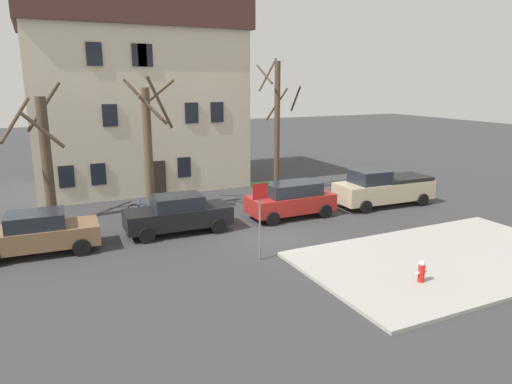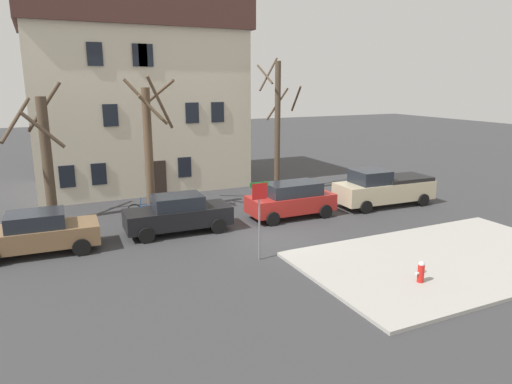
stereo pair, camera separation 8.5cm
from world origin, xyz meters
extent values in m
plane|color=#38383A|center=(0.00, 0.00, 0.00)|extent=(120.00, 120.00, 0.00)
cube|color=#A8A59E|center=(4.76, -5.26, 0.06)|extent=(11.17, 6.51, 0.12)
cube|color=beige|center=(-2.91, 13.41, 4.80)|extent=(12.50, 7.89, 9.60)
cube|color=#4C2D28|center=(-2.91, 13.41, 10.48)|extent=(13.00, 8.39, 1.77)
cube|color=#2D231E|center=(-2.75, 9.42, 1.05)|extent=(1.10, 0.12, 2.10)
cube|color=black|center=(-7.60, 9.43, 1.60)|extent=(0.80, 0.08, 1.20)
cube|color=black|center=(-5.96, 9.43, 1.60)|extent=(0.80, 0.08, 1.20)
cube|color=black|center=(-1.04, 9.43, 1.60)|extent=(0.80, 0.08, 1.20)
cube|color=black|center=(-5.11, 9.43, 4.80)|extent=(0.80, 0.08, 1.20)
cube|color=black|center=(-0.46, 9.43, 4.80)|extent=(0.80, 0.08, 1.20)
cube|color=black|center=(1.13, 9.43, 4.80)|extent=(0.80, 0.08, 1.20)
cube|color=black|center=(-5.68, 9.43, 8.00)|extent=(0.80, 0.08, 1.20)
cube|color=black|center=(-3.33, 9.43, 8.00)|extent=(0.80, 0.08, 1.20)
cube|color=black|center=(-3.01, 9.43, 8.00)|extent=(0.80, 0.08, 1.20)
cylinder|color=#4C3D2D|center=(-8.52, 6.55, 2.97)|extent=(0.48, 0.48, 5.94)
cylinder|color=#4C3D2D|center=(-8.40, 7.33, 5.42)|extent=(1.72, 0.42, 2.36)
cylinder|color=#4C3D2D|center=(-9.65, 7.16, 4.88)|extent=(1.42, 2.44, 1.94)
cylinder|color=#4C3D2D|center=(-8.56, 5.72, 4.49)|extent=(1.77, 0.26, 1.73)
cylinder|color=brown|center=(-3.85, 6.07, 3.16)|extent=(0.42, 0.42, 6.32)
cylinder|color=brown|center=(-3.32, 5.39, 5.59)|extent=(1.54, 1.27, 2.59)
cylinder|color=brown|center=(-3.09, 6.70, 6.01)|extent=(1.42, 1.69, 1.42)
cylinder|color=brown|center=(-3.67, 5.38, 5.26)|extent=(1.51, 0.54, 1.47)
cylinder|color=brown|center=(-4.13, 5.28, 5.75)|extent=(1.74, 0.73, 1.97)
cylinder|color=#4C3D2D|center=(3.95, 7.04, 3.87)|extent=(0.34, 0.34, 7.73)
cylinder|color=#4C3D2D|center=(3.68, 7.72, 7.01)|extent=(1.49, 0.68, 1.91)
cylinder|color=#4C3D2D|center=(4.21, 7.59, 5.28)|extent=(1.25, 0.68, 1.92)
cylinder|color=#4C3D2D|center=(3.09, 6.99, 7.00)|extent=(0.21, 1.77, 1.11)
cylinder|color=#4C3D2D|center=(4.98, 6.71, 5.61)|extent=(0.78, 2.17, 1.53)
cube|color=brown|center=(-9.20, 2.17, 0.70)|extent=(4.65, 2.03, 0.77)
cube|color=#1E232B|center=(-9.20, 2.17, 1.38)|extent=(2.17, 1.71, 0.58)
cylinder|color=black|center=(-7.68, 1.18, 0.34)|extent=(0.69, 0.25, 0.68)
cylinder|color=black|center=(-7.60, 3.02, 0.34)|extent=(0.69, 0.25, 0.68)
cube|color=black|center=(-3.48, 2.35, 0.72)|extent=(4.71, 1.87, 0.81)
cube|color=#1E232B|center=(-3.48, 2.35, 1.42)|extent=(2.18, 1.59, 0.58)
cylinder|color=black|center=(-5.09, 1.52, 0.34)|extent=(0.69, 0.24, 0.68)
cylinder|color=black|center=(-5.04, 3.26, 0.34)|extent=(0.69, 0.24, 0.68)
cylinder|color=black|center=(-1.92, 1.44, 0.34)|extent=(0.69, 0.24, 0.68)
cylinder|color=black|center=(-1.87, 3.18, 0.34)|extent=(0.69, 0.24, 0.68)
cube|color=#AD231E|center=(2.23, 2.28, 0.73)|extent=(4.33, 1.79, 0.81)
cube|color=#1E232B|center=(2.32, 2.28, 1.44)|extent=(2.68, 1.57, 0.62)
cylinder|color=black|center=(0.77, 1.39, 0.34)|extent=(0.68, 0.22, 0.68)
cylinder|color=black|center=(0.76, 3.16, 0.34)|extent=(0.68, 0.22, 0.68)
cylinder|color=black|center=(3.70, 1.40, 0.34)|extent=(0.68, 0.22, 0.68)
cylinder|color=black|center=(3.69, 3.17, 0.34)|extent=(0.68, 0.22, 0.68)
cube|color=#C6B793|center=(7.95, 2.10, 0.82)|extent=(5.56, 2.14, 1.00)
cube|color=#1E232B|center=(6.96, 2.14, 1.67)|extent=(1.82, 1.75, 0.70)
cube|color=black|center=(9.15, 2.05, 1.42)|extent=(2.93, 1.95, 0.20)
cylinder|color=black|center=(6.04, 1.22, 0.34)|extent=(0.69, 0.25, 0.68)
cylinder|color=black|center=(6.12, 3.13, 0.34)|extent=(0.69, 0.25, 0.68)
cylinder|color=black|center=(9.77, 1.06, 0.34)|extent=(0.69, 0.25, 0.68)
cylinder|color=black|center=(9.85, 2.98, 0.34)|extent=(0.69, 0.25, 0.68)
cylinder|color=red|center=(2.23, -6.47, 0.42)|extent=(0.22, 0.22, 0.61)
sphere|color=silver|center=(2.23, -6.47, 0.75)|extent=(0.21, 0.21, 0.21)
cylinder|color=silver|center=(2.07, -6.47, 0.45)|extent=(0.10, 0.09, 0.09)
cylinder|color=silver|center=(2.39, -6.47, 0.45)|extent=(0.10, 0.09, 0.09)
cylinder|color=slate|center=(-1.62, -2.14, 1.49)|extent=(0.07, 0.07, 2.97)
cube|color=red|center=(-1.62, -2.16, 2.67)|extent=(0.60, 0.03, 0.60)
cube|color=#1E8C38|center=(-1.62, -2.12, 2.92)|extent=(0.76, 0.02, 0.18)
torus|color=black|center=(-3.81, 5.31, 0.36)|extent=(0.71, 0.18, 0.71)
torus|color=black|center=(-4.83, 5.50, 0.36)|extent=(0.71, 0.18, 0.71)
cylinder|color=#1E4C8C|center=(-4.32, 5.41, 0.58)|extent=(0.99, 0.23, 0.19)
cylinder|color=#1E4C8C|center=(-4.52, 5.44, 0.81)|extent=(0.09, 0.05, 0.45)
camera|label=1|loc=(-8.80, -16.91, 6.58)|focal=32.31mm
camera|label=2|loc=(-8.72, -16.94, 6.58)|focal=32.31mm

